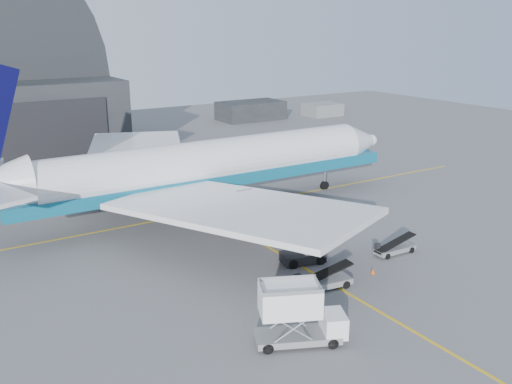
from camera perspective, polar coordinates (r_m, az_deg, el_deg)
ground at (r=49.20m, az=5.92°, el=-8.18°), size 200.00×200.00×0.00m
taxi_lines at (r=58.88m, az=-1.68°, el=-3.84°), size 80.00×42.12×0.02m
distant_bldg_a at (r=127.30m, az=-0.53°, el=7.26°), size 14.00×8.00×4.00m
distant_bldg_b at (r=133.77m, az=6.65°, el=7.60°), size 8.00×6.00×2.80m
airliner at (r=62.88m, az=-6.10°, el=2.42°), size 53.66×52.04×18.83m
catering_truck at (r=38.39m, az=4.15°, el=-12.17°), size 6.36×4.46×4.12m
pushback_tug at (r=51.22m, az=4.80°, el=-6.32°), size 4.13×2.92×1.75m
belt_loader_a at (r=46.51m, az=6.60°, el=-8.91°), size 5.21×2.32×1.95m
belt_loader_b at (r=54.42m, az=13.65°, el=-5.50°), size 4.40×1.64×1.67m
traffic_cone at (r=49.91m, az=11.61°, el=-7.78°), size 0.35×0.35×0.50m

